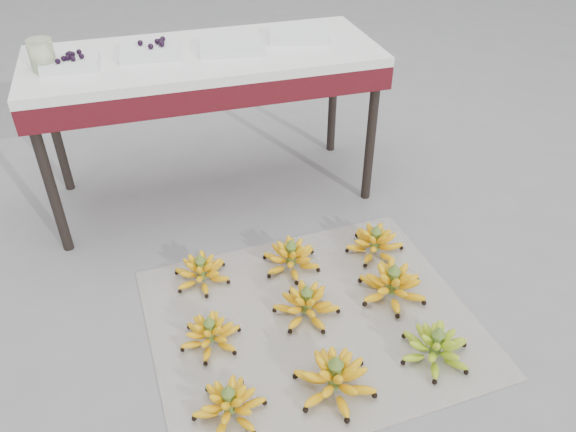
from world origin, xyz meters
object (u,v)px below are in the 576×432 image
object	(u,v)px
bunch_back_center	(291,258)
tray_far_left	(70,62)
newspaper_mat	(312,321)
glass_jar	(42,55)
bunch_mid_center	(306,304)
bunch_mid_right	(392,284)
bunch_front_right	(436,347)
tray_left	(151,51)
tray_far_right	(298,35)
bunch_back_left	(201,272)
bunch_front_left	(229,404)
bunch_front_center	(335,378)
bunch_back_right	(375,243)
tray_right	(231,46)
vendor_table	(205,70)
bunch_mid_left	(211,334)

from	to	relation	value
bunch_back_center	tray_far_left	bearing A→B (deg)	137.10
newspaper_mat	glass_jar	world-z (taller)	glass_jar
tray_far_left	glass_jar	distance (m)	0.11
newspaper_mat	bunch_back_center	xyz separation A→B (m)	(0.01, 0.33, 0.06)
bunch_mid_center	bunch_mid_right	bearing A→B (deg)	-19.11
bunch_front_right	tray_left	distance (m)	1.72
tray_far_left	tray_far_right	world-z (taller)	tray_far_left
bunch_front_right	glass_jar	bearing A→B (deg)	147.91
tray_left	bunch_mid_center	bearing A→B (deg)	-67.70
bunch_mid_center	bunch_back_left	bearing A→B (deg)	119.80
bunch_front_left	bunch_front_center	size ratio (longest dim) A/B	0.78
bunch_back_center	tray_far_right	bearing A→B (deg)	68.48
bunch_mid_right	bunch_back_right	bearing A→B (deg)	70.17
tray_left	bunch_back_left	bearing A→B (deg)	-86.44
tray_far_right	tray_left	bearing A→B (deg)	-178.31
tray_far_right	bunch_back_left	bearing A→B (deg)	-132.59
tray_far_left	tray_right	xyz separation A→B (m)	(0.69, 0.00, 0.00)
bunch_back_left	tray_far_right	distance (m)	1.20
bunch_back_center	bunch_mid_right	bearing A→B (deg)	-42.07
vendor_table	glass_jar	size ratio (longest dim) A/B	12.25
bunch_mid_left	bunch_back_left	xyz separation A→B (m)	(0.03, 0.36, 0.00)
bunch_mid_right	tray_right	distance (m)	1.28
bunch_front_center	bunch_back_right	xyz separation A→B (m)	(0.44, 0.65, -0.01)
bunch_mid_center	newspaper_mat	bearing A→B (deg)	-95.43
bunch_front_left	bunch_back_right	size ratio (longest dim) A/B	0.89
bunch_back_center	glass_jar	size ratio (longest dim) A/B	2.05
bunch_mid_center	bunch_back_left	distance (m)	0.49
bunch_mid_center	vendor_table	size ratio (longest dim) A/B	0.21
bunch_mid_left	bunch_back_right	bearing A→B (deg)	23.67
newspaper_mat	vendor_table	distance (m)	1.24
bunch_front_left	bunch_mid_right	size ratio (longest dim) A/B	0.86
bunch_front_left	bunch_back_right	distance (m)	1.03
newspaper_mat	bunch_front_left	xyz separation A→B (m)	(-0.40, -0.32, 0.05)
bunch_front_right	newspaper_mat	bearing A→B (deg)	155.40
bunch_back_center	tray_far_right	size ratio (longest dim) A/B	0.85
bunch_front_left	glass_jar	distance (m)	1.60
bunch_mid_center	bunch_back_right	world-z (taller)	bunch_mid_center
newspaper_mat	bunch_front_center	world-z (taller)	bunch_front_center
bunch_front_center	bunch_back_center	xyz separation A→B (m)	(0.04, 0.66, -0.01)
vendor_table	bunch_back_left	bearing A→B (deg)	-105.53
newspaper_mat	vendor_table	bearing A→B (deg)	100.57
tray_right	newspaper_mat	bearing A→B (deg)	-86.09
bunch_mid_center	bunch_back_center	world-z (taller)	bunch_mid_center
bunch_front_center	vendor_table	world-z (taller)	vendor_table
newspaper_mat	tray_left	xyz separation A→B (m)	(-0.42, 1.04, 0.78)
bunch_back_center	vendor_table	bearing A→B (deg)	104.29
bunch_mid_left	tray_far_right	world-z (taller)	tray_far_right
bunch_back_center	tray_far_left	xyz separation A→B (m)	(-0.78, 0.67, 0.73)
vendor_table	bunch_mid_right	bearing A→B (deg)	-60.57
glass_jar	bunch_back_right	bearing A→B (deg)	-28.02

